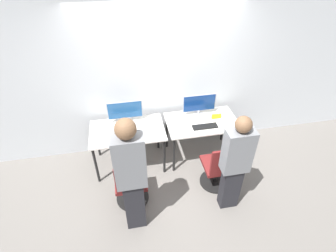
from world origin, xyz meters
TOP-DOWN VIEW (x-y plane):
  - ground_plane at (0.00, 0.00)m, footprint 20.00×20.00m
  - wall_back at (0.00, 0.84)m, footprint 12.00×0.05m
  - desk_left at (-0.61, 0.36)m, footprint 1.16×0.72m
  - monitor_left at (-0.61, 0.59)m, footprint 0.56×0.19m
  - keyboard_left at (-0.61, 0.24)m, footprint 0.40×0.13m
  - mouse_left at (-0.35, 0.24)m, footprint 0.06×0.09m
  - office_chair_left at (-0.64, -0.44)m, footprint 0.48×0.48m
  - person_left at (-0.62, -0.81)m, footprint 0.36×0.23m
  - desk_right at (0.61, 0.36)m, footprint 1.16×0.72m
  - monitor_right at (0.61, 0.57)m, footprint 0.56×0.19m
  - keyboard_right at (0.61, 0.20)m, footprint 0.40×0.13m
  - mouse_right at (0.88, 0.23)m, footprint 0.06×0.09m
  - office_chair_right at (0.67, -0.38)m, footprint 0.48×0.48m
  - person_right at (0.71, -0.74)m, footprint 0.36×0.20m
  - placard_right at (0.87, 0.40)m, footprint 0.16×0.03m

SIDE VIEW (x-z plane):
  - ground_plane at x=0.00m, z-range 0.00..0.00m
  - office_chair_left at x=-0.64m, z-range -0.09..0.77m
  - office_chair_right at x=0.67m, z-range -0.09..0.77m
  - desk_left at x=-0.61m, z-range 0.29..1.01m
  - desk_right at x=0.61m, z-range 0.29..1.01m
  - keyboard_left at x=-0.61m, z-range 0.73..0.75m
  - keyboard_right at x=0.61m, z-range 0.73..0.75m
  - mouse_left at x=-0.35m, z-range 0.73..0.76m
  - mouse_right at x=0.88m, z-range 0.73..0.76m
  - placard_right at x=0.87m, z-range 0.73..0.81m
  - person_right at x=0.71m, z-range 0.06..1.62m
  - monitor_left at x=-0.61m, z-range 0.74..1.11m
  - monitor_right at x=0.61m, z-range 0.74..1.11m
  - person_left at x=-0.62m, z-range 0.09..1.84m
  - wall_back at x=0.00m, z-range 0.00..2.80m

